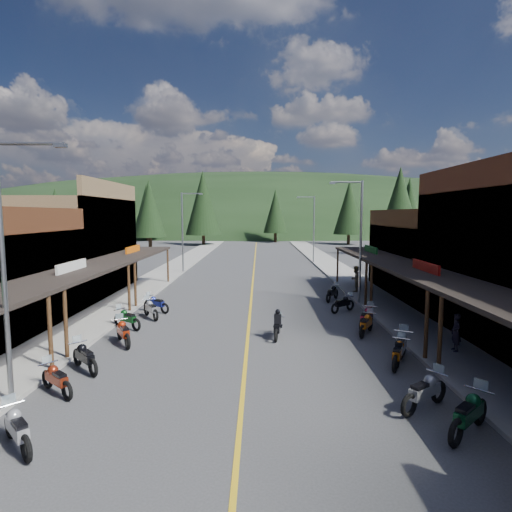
{
  "coord_description": "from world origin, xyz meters",
  "views": [
    {
      "loc": [
        0.53,
        -17.72,
        5.88
      ],
      "look_at": [
        0.33,
        9.66,
        3.0
      ],
      "focal_mm": 28.0,
      "sensor_mm": 36.0,
      "label": 1
    }
  ],
  "objects_px": {
    "shop_west_3": "(64,246)",
    "bike_east_9": "(367,316)",
    "streetlight_1": "(184,228)",
    "pine_1": "(147,208)",
    "bike_west_7": "(123,331)",
    "pine_5": "(409,205)",
    "shop_east_3": "(440,260)",
    "pedestrian_east_b": "(355,279)",
    "bike_west_4": "(17,427)",
    "pedestrian_east_a": "(456,332)",
    "bike_west_8": "(127,318)",
    "pine_10": "(149,209)",
    "bike_east_7": "(401,346)",
    "pine_4": "(349,207)",
    "streetlight_0": "(7,262)",
    "bike_west_9": "(151,308)",
    "pine_6": "(483,211)",
    "bike_east_8": "(366,323)",
    "pine_2": "(203,203)",
    "bike_west_5": "(56,378)",
    "pine_8": "(103,213)",
    "pine_9": "(409,211)",
    "bike_east_5": "(425,390)",
    "bike_west_6": "(85,356)",
    "bike_east_6": "(398,352)",
    "pine_3": "(275,211)",
    "bike_east_11": "(332,292)",
    "pine_7": "(120,208)",
    "streetlight_2": "(358,236)",
    "bike_east_4": "(469,412)",
    "streetlight_3": "(313,226)",
    "bike_east_10": "(343,303)",
    "rider_on_bike": "(277,326)",
    "bike_west_10": "(156,303)",
    "pine_11": "(400,205)",
    "pine_0": "(56,211)"
  },
  "relations": [
    {
      "from": "pine_10",
      "to": "bike_east_5",
      "type": "bearing_deg",
      "value": -67.29
    },
    {
      "from": "pine_3",
      "to": "bike_east_5",
      "type": "bearing_deg",
      "value": -88.8
    },
    {
      "from": "pine_2",
      "to": "bike_east_7",
      "type": "relative_size",
      "value": 6.16
    },
    {
      "from": "bike_east_5",
      "to": "bike_east_9",
      "type": "xyz_separation_m",
      "value": [
        0.58,
        8.65,
        0.01
      ]
    },
    {
      "from": "streetlight_3",
      "to": "bike_west_9",
      "type": "bearing_deg",
      "value": -116.02
    },
    {
      "from": "streetlight_0",
      "to": "bike_east_8",
      "type": "distance_m",
      "value": 15.21
    },
    {
      "from": "pine_9",
      "to": "bike_east_6",
      "type": "bearing_deg",
      "value": -110.73
    },
    {
      "from": "pine_3",
      "to": "bike_west_7",
      "type": "xyz_separation_m",
      "value": [
        -9.6,
        -66.22,
        -5.86
      ]
    },
    {
      "from": "pine_0",
      "to": "pine_5",
      "type": "bearing_deg",
      "value": 7.7
    },
    {
      "from": "pine_1",
      "to": "pedestrian_east_b",
      "type": "xyz_separation_m",
      "value": [
        31.7,
        -58.43,
        -6.13
      ]
    },
    {
      "from": "pine_10",
      "to": "bike_west_8",
      "type": "relative_size",
      "value": 5.7
    },
    {
      "from": "pine_2",
      "to": "pine_7",
      "type": "xyz_separation_m",
      "value": [
        -22.0,
        18.0,
        -0.75
      ]
    },
    {
      "from": "pine_1",
      "to": "pine_4",
      "type": "relative_size",
      "value": 1.0
    },
    {
      "from": "pine_2",
      "to": "pine_4",
      "type": "height_order",
      "value": "pine_2"
    },
    {
      "from": "bike_east_7",
      "to": "pedestrian_east_a",
      "type": "distance_m",
      "value": 2.75
    },
    {
      "from": "shop_west_3",
      "to": "bike_east_9",
      "type": "distance_m",
      "value": 21.95
    },
    {
      "from": "bike_east_6",
      "to": "pine_1",
      "type": "bearing_deg",
      "value": 140.56
    },
    {
      "from": "pine_4",
      "to": "bike_east_7",
      "type": "distance_m",
      "value": 63.67
    },
    {
      "from": "shop_west_3",
      "to": "bike_east_6",
      "type": "xyz_separation_m",
      "value": [
        19.71,
        -14.03,
        -2.94
      ]
    },
    {
      "from": "pine_4",
      "to": "pine_10",
      "type": "bearing_deg",
      "value": -164.48
    },
    {
      "from": "streetlight_1",
      "to": "pine_11",
      "type": "xyz_separation_m",
      "value": [
        26.95,
        16.0,
        2.73
      ]
    },
    {
      "from": "pine_2",
      "to": "bike_west_5",
      "type": "xyz_separation_m",
      "value": [
        3.93,
        -63.26,
        -7.43
      ]
    },
    {
      "from": "streetlight_1",
      "to": "bike_west_4",
      "type": "bearing_deg",
      "value": -87.26
    },
    {
      "from": "pine_8",
      "to": "pine_9",
      "type": "distance_m",
      "value": 46.27
    },
    {
      "from": "pine_1",
      "to": "bike_west_6",
      "type": "bearing_deg",
      "value": -76.2
    },
    {
      "from": "pine_2",
      "to": "bike_east_7",
      "type": "bearing_deg",
      "value": -74.95
    },
    {
      "from": "rider_on_bike",
      "to": "bike_west_5",
      "type": "bearing_deg",
      "value": -132.91
    },
    {
      "from": "bike_west_7",
      "to": "pine_5",
      "type": "bearing_deg",
      "value": 30.06
    },
    {
      "from": "bike_west_5",
      "to": "bike_east_8",
      "type": "distance_m",
      "value": 13.57
    },
    {
      "from": "streetlight_0",
      "to": "pedestrian_east_a",
      "type": "height_order",
      "value": "streetlight_0"
    },
    {
      "from": "streetlight_3",
      "to": "bike_west_6",
      "type": "height_order",
      "value": "streetlight_3"
    },
    {
      "from": "bike_west_9",
      "to": "pine_6",
      "type": "bearing_deg",
      "value": 14.44
    },
    {
      "from": "streetlight_2",
      "to": "bike_east_4",
      "type": "height_order",
      "value": "streetlight_2"
    },
    {
      "from": "pine_1",
      "to": "bike_west_8",
      "type": "distance_m",
      "value": 70.34
    },
    {
      "from": "bike_east_9",
      "to": "bike_east_10",
      "type": "bearing_deg",
      "value": 128.77
    },
    {
      "from": "streetlight_3",
      "to": "bike_west_10",
      "type": "relative_size",
      "value": 3.98
    },
    {
      "from": "bike_east_6",
      "to": "pine_9",
      "type": "bearing_deg",
      "value": 97.46
    },
    {
      "from": "shop_east_3",
      "to": "bike_west_4",
      "type": "relative_size",
      "value": 5.31
    },
    {
      "from": "pine_10",
      "to": "bike_east_9",
      "type": "relative_size",
      "value": 5.28
    },
    {
      "from": "pine_2",
      "to": "shop_west_3",
      "type": "bearing_deg",
      "value": -94.63
    },
    {
      "from": "bike_west_10",
      "to": "bike_east_9",
      "type": "xyz_separation_m",
      "value": [
        11.73,
        -3.28,
        0.05
      ]
    },
    {
      "from": "shop_east_3",
      "to": "pedestrian_east_b",
      "type": "height_order",
      "value": "shop_east_3"
    },
    {
      "from": "pedestrian_east_a",
      "to": "pedestrian_east_b",
      "type": "relative_size",
      "value": 0.83
    },
    {
      "from": "streetlight_1",
      "to": "bike_east_9",
      "type": "xyz_separation_m",
      "value": [
        13.04,
        -19.55,
        -3.83
      ]
    },
    {
      "from": "bike_west_4",
      "to": "bike_east_11",
      "type": "bearing_deg",
      "value": 12.44
    },
    {
      "from": "pine_5",
      "to": "bike_east_7",
      "type": "distance_m",
      "value": 79.6
    },
    {
      "from": "pine_1",
      "to": "pine_8",
      "type": "xyz_separation_m",
      "value": [
        2.0,
        -30.0,
        -1.26
      ]
    },
    {
      "from": "streetlight_1",
      "to": "pine_1",
      "type": "xyz_separation_m",
      "value": [
        -17.05,
        48.0,
        2.78
      ]
    },
    {
      "from": "bike_west_5",
      "to": "pedestrian_east_b",
      "type": "bearing_deg",
      "value": -0.34
    },
    {
      "from": "pine_9",
      "to": "bike_west_6",
      "type": "xyz_separation_m",
      "value": [
        -29.99,
        -48.31,
        -5.78
      ]
    }
  ]
}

